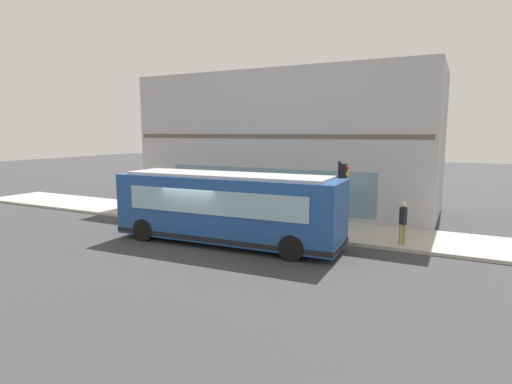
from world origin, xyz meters
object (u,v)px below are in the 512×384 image
traffic_light_near_corner (342,185)px  pedestrian_by_light_pole (326,207)px  city_bus_nearside (227,208)px  pedestrian_near_building_entrance (314,208)px  pedestrian_near_hydrant (403,220)px  pedestrian_walking_along_curb (213,196)px  fire_hydrant (230,218)px

traffic_light_near_corner → pedestrian_by_light_pole: traffic_light_near_corner is taller
city_bus_nearside → pedestrian_near_building_entrance: bearing=-36.9°
pedestrian_by_light_pole → pedestrian_near_hydrant: pedestrian_near_hydrant is taller
pedestrian_near_building_entrance → pedestrian_walking_along_curb: bearing=81.8°
city_bus_nearside → pedestrian_walking_along_curb: city_bus_nearside is taller
fire_hydrant → pedestrian_near_building_entrance: size_ratio=0.41×
pedestrian_near_hydrant → pedestrian_near_building_entrance: (0.99, 4.21, -0.02)m
pedestrian_near_building_entrance → city_bus_nearside: bearing=143.1°
pedestrian_near_building_entrance → pedestrian_walking_along_curb: 6.47m
traffic_light_near_corner → pedestrian_near_hydrant: 2.94m
city_bus_nearside → pedestrian_near_hydrant: (2.67, -6.95, -0.35)m
fire_hydrant → pedestrian_near_building_entrance: pedestrian_near_building_entrance is taller
pedestrian_near_building_entrance → pedestrian_walking_along_curb: pedestrian_walking_along_curb is taller
pedestrian_walking_along_curb → pedestrian_by_light_pole: bearing=-88.4°
pedestrian_near_building_entrance → traffic_light_near_corner: bearing=-121.2°
fire_hydrant → pedestrian_near_building_entrance: bearing=-75.3°
pedestrian_by_light_pole → pedestrian_walking_along_curb: bearing=91.6°
pedestrian_by_light_pole → city_bus_nearside: bearing=147.8°
pedestrian_by_light_pole → pedestrian_walking_along_curb: (-0.18, 6.66, 0.10)m
pedestrian_near_hydrant → pedestrian_near_building_entrance: 4.32m
traffic_light_near_corner → pedestrian_walking_along_curb: traffic_light_near_corner is taller
traffic_light_near_corner → pedestrian_near_hydrant: bearing=-90.7°
fire_hydrant → pedestrian_walking_along_curb: pedestrian_walking_along_curb is taller
pedestrian_near_hydrant → city_bus_nearside: bearing=111.0°
fire_hydrant → pedestrian_walking_along_curb: 3.14m
fire_hydrant → city_bus_nearside: bearing=-152.6°
pedestrian_walking_along_curb → city_bus_nearside: bearing=-141.3°
fire_hydrant → pedestrian_by_light_pole: 4.89m
pedestrian_by_light_pole → pedestrian_walking_along_curb: pedestrian_walking_along_curb is taller
city_bus_nearside → fire_hydrant: size_ratio=13.69×
fire_hydrant → pedestrian_walking_along_curb: (1.99, 2.33, 0.68)m
traffic_light_near_corner → pedestrian_near_hydrant: traffic_light_near_corner is taller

